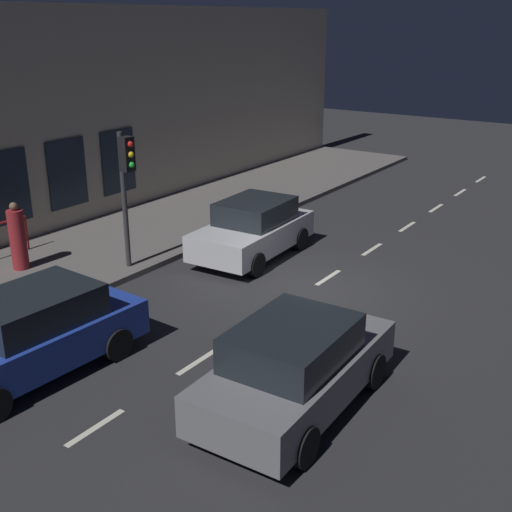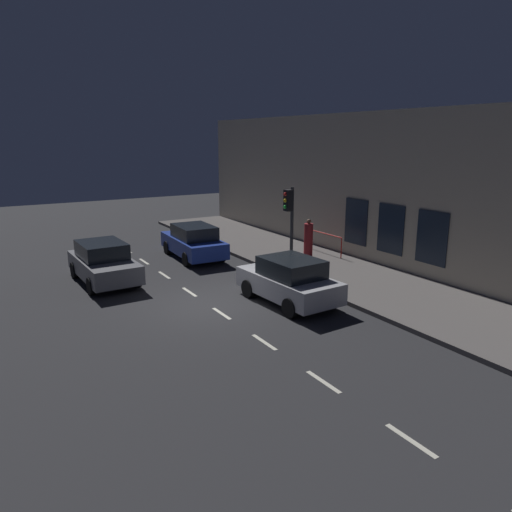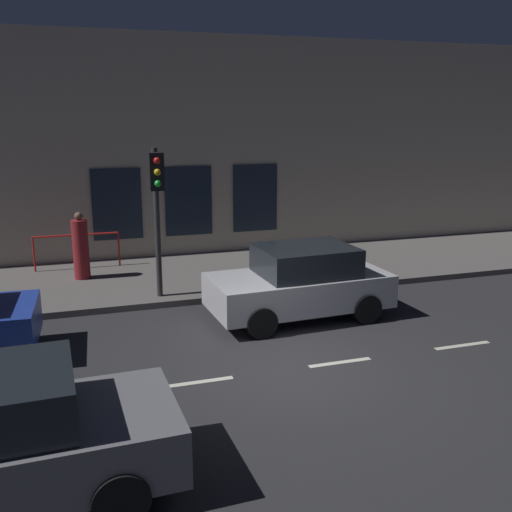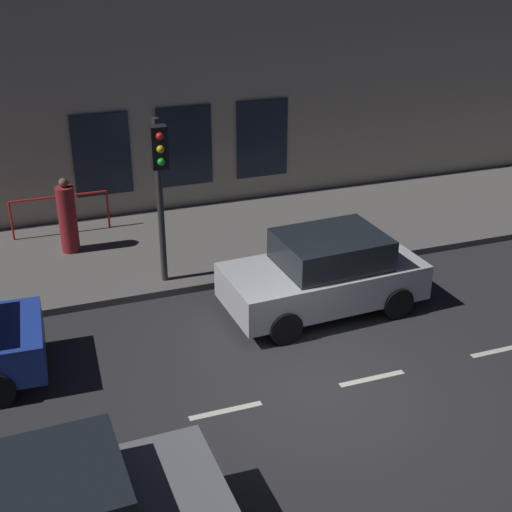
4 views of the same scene
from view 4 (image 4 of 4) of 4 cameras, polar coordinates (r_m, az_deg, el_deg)
name	(u,v)px [view 4 (image 4 of 4)]	position (r m, az deg, el deg)	size (l,w,h in m)	color
ground_plane	(318,390)	(11.97, 5.01, -10.72)	(60.00, 60.00, 0.00)	#28282B
sidewalk	(211,241)	(17.04, -3.62, 1.23)	(4.50, 32.00, 0.15)	#5B5654
building_facade	(179,85)	(18.40, -6.21, 13.54)	(0.65, 32.00, 6.61)	#B2A893
lane_centre_line	(372,378)	(12.35, 9.31, -9.69)	(0.12, 27.20, 0.01)	beige
traffic_light	(160,172)	(14.09, -7.76, 6.70)	(0.48, 0.32, 3.47)	#2D2D30
parked_car_2	(325,273)	(13.92, 5.55, -1.39)	(2.06, 3.95, 1.58)	#B7B7BC
pedestrian_0	(68,218)	(16.55, -14.91, 2.94)	(0.49, 0.49, 1.75)	maroon
red_railing	(59,205)	(17.58, -15.53, 3.96)	(0.05, 2.31, 0.97)	red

